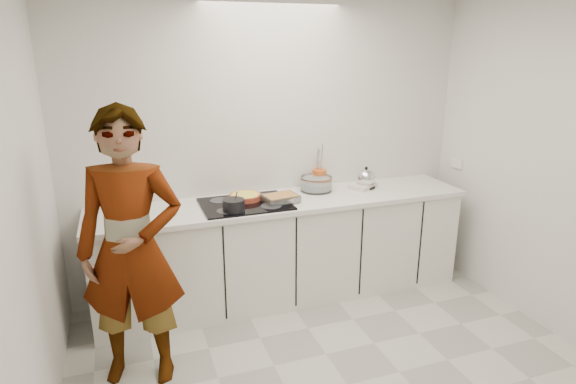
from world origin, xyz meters
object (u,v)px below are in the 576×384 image
object	(u,v)px
tart_dish	(245,196)
kettle	(366,179)
utensil_crock	(319,178)
baking_dish	(280,198)
mixing_bowl	(316,184)
cook	(131,250)
hob	(245,204)
saucepan	(234,205)

from	to	relation	value
tart_dish	kettle	distance (m)	1.15
tart_dish	utensil_crock	size ratio (longest dim) A/B	1.73
baking_dish	utensil_crock	size ratio (longest dim) A/B	1.92
baking_dish	mixing_bowl	world-z (taller)	mixing_bowl
mixing_bowl	kettle	distance (m)	0.47
cook	mixing_bowl	bearing A→B (deg)	42.84
hob	kettle	distance (m)	1.18
tart_dish	mixing_bowl	distance (m)	0.68
saucepan	kettle	world-z (taller)	kettle
tart_dish	baking_dish	size ratio (longest dim) A/B	0.90
baking_dish	kettle	xyz separation A→B (m)	(0.88, 0.16, 0.04)
baking_dish	saucepan	bearing A→B (deg)	-165.49
tart_dish	cook	size ratio (longest dim) A/B	0.15
utensil_crock	cook	size ratio (longest dim) A/B	0.09
hob	saucepan	distance (m)	0.21
cook	saucepan	bearing A→B (deg)	48.55
baking_dish	kettle	distance (m)	0.90
mixing_bowl	tart_dish	bearing A→B (deg)	-174.03
saucepan	mixing_bowl	distance (m)	0.90
saucepan	utensil_crock	size ratio (longest dim) A/B	1.15
hob	tart_dish	world-z (taller)	tart_dish
kettle	cook	distance (m)	2.24
kettle	saucepan	bearing A→B (deg)	-168.33
utensil_crock	cook	xyz separation A→B (m)	(-1.70, -0.95, -0.07)
kettle	cook	world-z (taller)	cook
tart_dish	baking_dish	distance (m)	0.30
saucepan	baking_dish	xyz separation A→B (m)	(0.42, 0.11, -0.02)
hob	baking_dish	distance (m)	0.30
baking_dish	cook	size ratio (longest dim) A/B	0.17
tart_dish	hob	bearing A→B (deg)	-105.11
hob	utensil_crock	bearing A→B (deg)	19.44
mixing_bowl	kettle	world-z (taller)	kettle
saucepan	utensil_crock	bearing A→B (deg)	25.41
baking_dish	cook	distance (m)	1.37
baking_dish	cook	xyz separation A→B (m)	(-1.21, -0.63, -0.03)
hob	baking_dish	xyz separation A→B (m)	(0.29, -0.05, 0.04)
kettle	utensil_crock	bearing A→B (deg)	157.36
hob	baking_dish	size ratio (longest dim) A/B	2.31
hob	saucepan	bearing A→B (deg)	-130.05
tart_dish	saucepan	size ratio (longest dim) A/B	1.51
kettle	utensil_crock	distance (m)	0.43
kettle	cook	xyz separation A→B (m)	(-2.10, -0.79, -0.07)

